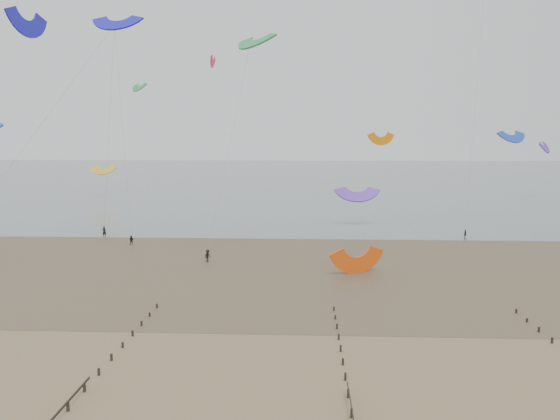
# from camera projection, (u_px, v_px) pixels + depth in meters

# --- Properties ---
(ground) EXTENTS (500.00, 500.00, 0.00)m
(ground) POSITION_uv_depth(u_px,v_px,m) (291.00, 358.00, 43.07)
(ground) COLOR brown
(ground) RESTS_ON ground
(sea_and_shore) EXTENTS (500.00, 665.00, 0.03)m
(sea_and_shore) POSITION_uv_depth(u_px,v_px,m) (269.00, 260.00, 77.31)
(sea_and_shore) COLOR #475654
(sea_and_shore) RESTS_ON ground
(kitesurfers) EXTENTS (100.91, 29.00, 1.87)m
(kitesurfers) POSITION_uv_depth(u_px,v_px,m) (459.00, 238.00, 89.08)
(kitesurfers) COLOR black
(kitesurfers) RESTS_ON ground
(grounded_kite) EXTENTS (8.01, 7.32, 3.57)m
(grounded_kite) POSITION_uv_depth(u_px,v_px,m) (357.00, 273.00, 69.99)
(grounded_kite) COLOR #FF5610
(grounded_kite) RESTS_ON ground
(kites_airborne) EXTENTS (243.54, 108.32, 44.72)m
(kites_airborne) POSITION_uv_depth(u_px,v_px,m) (199.00, 117.00, 123.70)
(kites_airborne) COLOR orange
(kites_airborne) RESTS_ON ground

